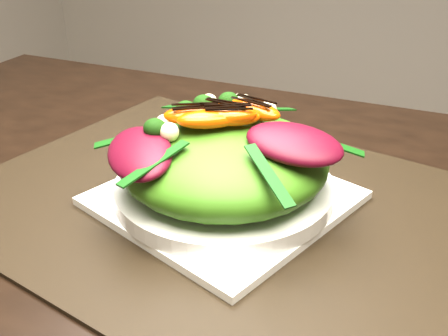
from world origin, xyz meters
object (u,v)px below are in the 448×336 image
at_px(plate_base, 224,198).
at_px(lettuce_mound, 224,160).
at_px(placemat, 224,203).
at_px(dining_table, 377,307).
at_px(orange_segment, 223,110).
at_px(salad_bowl, 224,187).

height_order(plate_base, lettuce_mound, lettuce_mound).
xyz_separation_m(placemat, lettuce_mound, (0.00, 0.00, 0.05)).
relative_size(dining_table, lettuce_mound, 7.37).
bearing_deg(lettuce_mound, plate_base, -90.00).
distance_m(placemat, orange_segment, 0.10).
bearing_deg(dining_table, plate_base, 157.88).
bearing_deg(salad_bowl, plate_base, -90.00).
height_order(placemat, orange_segment, orange_segment).
xyz_separation_m(plate_base, salad_bowl, (0.00, 0.00, 0.01)).
bearing_deg(salad_bowl, placemat, -90.00).
bearing_deg(plate_base, dining_table, -22.12).
relative_size(dining_table, placemat, 2.89).
bearing_deg(placemat, lettuce_mound, 90.00).
height_order(placemat, lettuce_mound, lettuce_mound).
relative_size(salad_bowl, lettuce_mound, 1.07).
height_order(dining_table, lettuce_mound, dining_table).
bearing_deg(placemat, dining_table, -22.12).
height_order(salad_bowl, lettuce_mound, lettuce_mound).
distance_m(dining_table, salad_bowl, 0.20).
relative_size(dining_table, orange_segment, 24.52).
height_order(dining_table, orange_segment, dining_table).
bearing_deg(salad_bowl, dining_table, -22.12).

